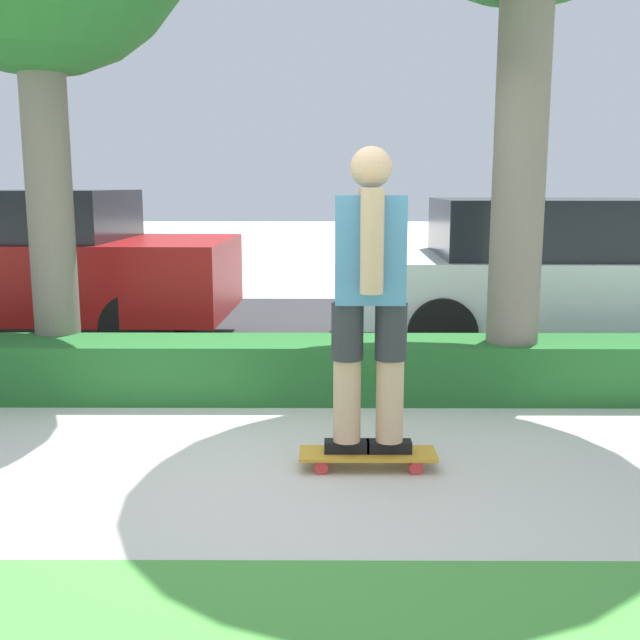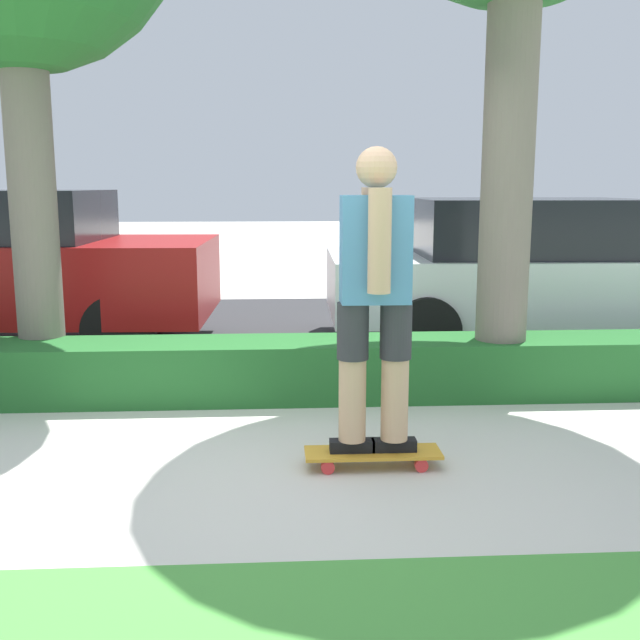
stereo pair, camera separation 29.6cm
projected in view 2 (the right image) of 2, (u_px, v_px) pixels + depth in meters
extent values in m
plane|color=beige|center=(293.00, 476.00, 4.24)|extent=(60.00, 60.00, 0.00)
cube|color=#2D2D30|center=(284.00, 332.00, 8.37)|extent=(12.52, 5.00, 0.01)
cube|color=#236028|center=(288.00, 369.00, 5.78)|extent=(12.52, 0.60, 0.45)
cube|color=gold|center=(373.00, 453.00, 4.37)|extent=(0.79, 0.24, 0.02)
cylinder|color=red|center=(421.00, 465.00, 4.30)|extent=(0.08, 0.04, 0.08)
cylinder|color=red|center=(416.00, 454.00, 4.48)|extent=(0.08, 0.04, 0.08)
cylinder|color=red|center=(328.00, 467.00, 4.27)|extent=(0.08, 0.04, 0.08)
cylinder|color=red|center=(326.00, 456.00, 4.45)|extent=(0.08, 0.04, 0.08)
cube|color=black|center=(352.00, 446.00, 4.35)|extent=(0.26, 0.09, 0.07)
cylinder|color=tan|center=(352.00, 372.00, 4.27)|extent=(0.16, 0.16, 0.81)
cylinder|color=#2D2D33|center=(353.00, 331.00, 4.23)|extent=(0.18, 0.18, 0.32)
cube|color=black|center=(394.00, 445.00, 4.36)|extent=(0.26, 0.09, 0.07)
cylinder|color=tan|center=(395.00, 372.00, 4.29)|extent=(0.16, 0.16, 0.81)
cylinder|color=#2D2D33|center=(396.00, 330.00, 4.24)|extent=(0.18, 0.18, 0.32)
cube|color=#4C84B7|center=(375.00, 250.00, 4.15)|extent=(0.39, 0.21, 0.60)
cylinder|color=tan|center=(380.00, 241.00, 3.99)|extent=(0.13, 0.13, 0.56)
cylinder|color=tan|center=(372.00, 237.00, 4.30)|extent=(0.13, 0.13, 0.56)
sphere|color=tan|center=(377.00, 167.00, 4.07)|extent=(0.23, 0.23, 0.23)
cylinder|color=#70665B|center=(33.00, 202.00, 5.74)|extent=(0.36, 0.36, 2.99)
cylinder|color=#70665B|center=(508.00, 166.00, 5.56)|extent=(0.39, 0.39, 3.53)
cube|color=maroon|center=(9.00, 278.00, 7.50)|extent=(4.08, 2.00, 0.75)
cylinder|color=black|center=(119.00, 330.00, 6.79)|extent=(0.66, 0.22, 0.66)
cylinder|color=black|center=(150.00, 301.00, 8.48)|extent=(0.66, 0.22, 0.66)
cube|color=silver|center=(535.00, 283.00, 7.77)|extent=(4.31, 2.10, 0.61)
cube|color=black|center=(526.00, 226.00, 7.66)|extent=(2.26, 1.80, 0.56)
cylinder|color=black|center=(617.00, 298.00, 8.80)|extent=(0.63, 0.24, 0.63)
cylinder|color=black|center=(426.00, 330.00, 6.85)|extent=(0.63, 0.24, 0.63)
cylinder|color=black|center=(395.00, 300.00, 8.64)|extent=(0.63, 0.24, 0.63)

